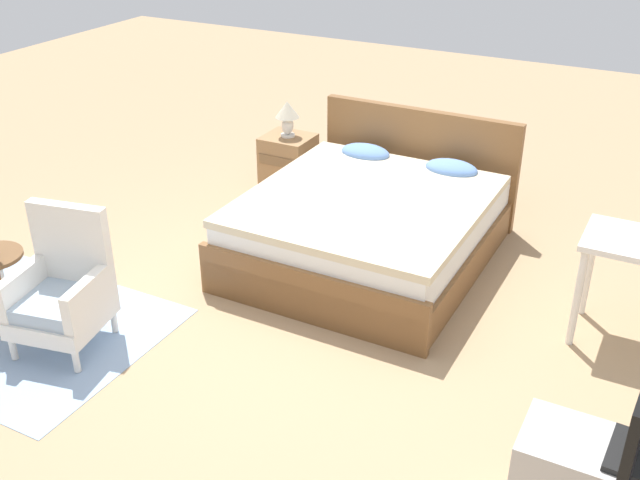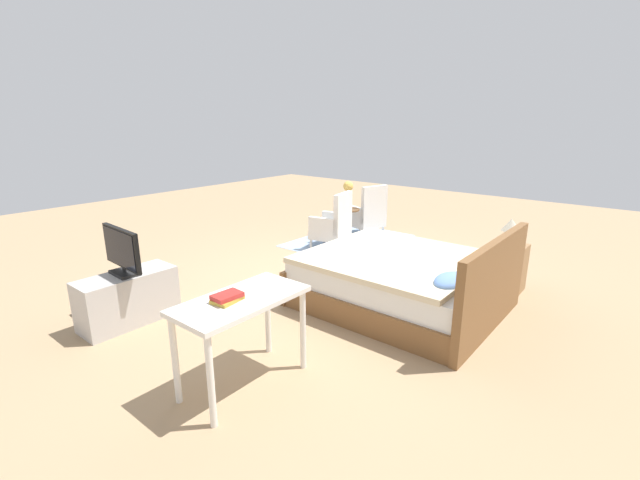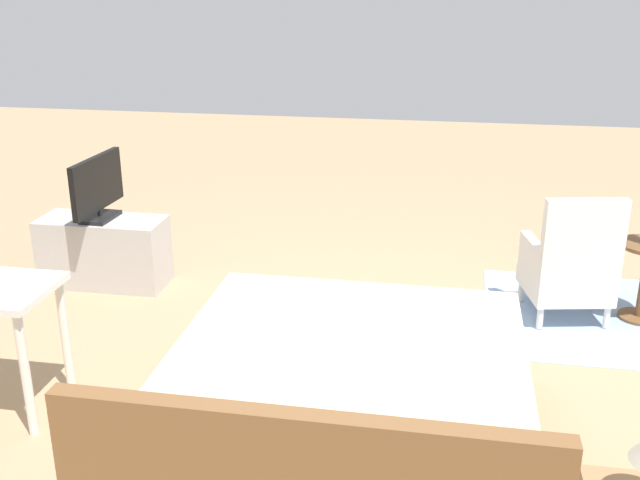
# 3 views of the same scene
# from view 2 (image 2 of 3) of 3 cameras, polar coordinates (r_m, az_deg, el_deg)

# --- Properties ---
(ground_plane) EXTENTS (16.00, 16.00, 0.00)m
(ground_plane) POSITION_cam_2_polar(r_m,az_deg,el_deg) (5.62, 0.44, -5.57)
(ground_plane) COLOR #A38460
(floor_rug) EXTENTS (2.10, 1.50, 0.01)m
(floor_rug) POSITION_cam_2_polar(r_m,az_deg,el_deg) (7.49, 3.80, -0.05)
(floor_rug) COLOR #8EA8C6
(floor_rug) RESTS_ON ground_plane
(bed) EXTENTS (1.78, 2.10, 0.96)m
(bed) POSITION_cam_2_polar(r_m,az_deg,el_deg) (4.91, 11.18, -5.43)
(bed) COLOR brown
(bed) RESTS_ON ground_plane
(armchair_by_window_left) EXTENTS (0.67, 0.67, 0.92)m
(armchair_by_window_left) POSITION_cam_2_polar(r_m,az_deg,el_deg) (7.78, 6.38, 3.36)
(armchair_by_window_left) COLOR white
(armchair_by_window_left) RESTS_ON floor_rug
(armchair_by_window_right) EXTENTS (0.64, 0.64, 0.92)m
(armchair_by_window_right) POSITION_cam_2_polar(r_m,az_deg,el_deg) (6.96, 1.78, 1.96)
(armchair_by_window_right) COLOR white
(armchair_by_window_right) RESTS_ON floor_rug
(side_table) EXTENTS (0.40, 0.40, 0.56)m
(side_table) POSITION_cam_2_polar(r_m,az_deg,el_deg) (7.42, 3.71, 2.59)
(side_table) COLOR brown
(side_table) RESTS_ON ground_plane
(flower_vase) EXTENTS (0.17, 0.17, 0.48)m
(flower_vase) POSITION_cam_2_polar(r_m,az_deg,el_deg) (7.32, 3.78, 6.42)
(flower_vase) COLOR #4C709E
(flower_vase) RESTS_ON side_table
(nightstand) EXTENTS (0.44, 0.41, 0.59)m
(nightstand) POSITION_cam_2_polar(r_m,az_deg,el_deg) (5.72, 23.52, -3.45)
(nightstand) COLOR #997047
(nightstand) RESTS_ON ground_plane
(table_lamp) EXTENTS (0.22, 0.22, 0.33)m
(table_lamp) POSITION_cam_2_polar(r_m,az_deg,el_deg) (5.58, 24.09, 1.48)
(table_lamp) COLOR silver
(table_lamp) RESTS_ON nightstand
(tv_stand) EXTENTS (0.96, 0.40, 0.53)m
(tv_stand) POSITION_cam_2_polar(r_m,az_deg,el_deg) (4.88, -24.20, -7.11)
(tv_stand) COLOR #B7B2AD
(tv_stand) RESTS_ON ground_plane
(tv_flatscreen) EXTENTS (0.22, 0.70, 0.48)m
(tv_flatscreen) POSITION_cam_2_polar(r_m,az_deg,el_deg) (4.72, -24.93, -1.34)
(tv_flatscreen) COLOR black
(tv_flatscreen) RESTS_ON tv_stand
(vanity_desk) EXTENTS (1.04, 0.52, 0.75)m
(vanity_desk) POSITION_cam_2_polar(r_m,az_deg,el_deg) (3.37, -10.42, -9.32)
(vanity_desk) COLOR silver
(vanity_desk) RESTS_ON ground_plane
(book_stack) EXTENTS (0.24, 0.18, 0.06)m
(book_stack) POSITION_cam_2_polar(r_m,az_deg,el_deg) (3.27, -12.27, -7.51)
(book_stack) COLOR #B79333
(book_stack) RESTS_ON vanity_desk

